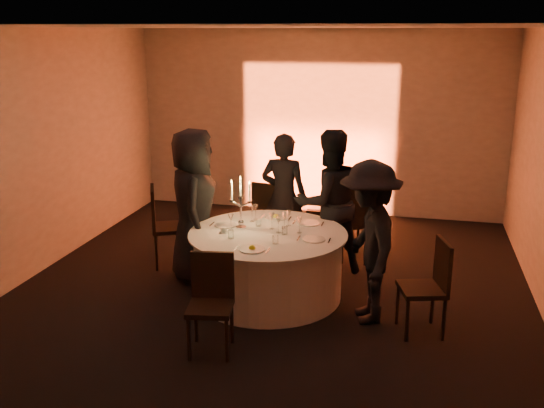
% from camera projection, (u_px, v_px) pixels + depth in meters
% --- Properties ---
extents(floor, '(7.00, 7.00, 0.00)m').
position_uv_depth(floor, '(268.00, 295.00, 7.05)').
color(floor, black).
rests_on(floor, ground).
extents(ceiling, '(7.00, 7.00, 0.00)m').
position_uv_depth(ceiling, '(267.00, 27.00, 6.21)').
color(ceiling, silver).
rests_on(ceiling, wall_back).
extents(wall_back, '(7.00, 0.00, 7.00)m').
position_uv_depth(wall_back, '(319.00, 123.00, 9.90)').
color(wall_back, '#9F9994').
rests_on(wall_back, floor).
extents(wall_front, '(7.00, 0.00, 7.00)m').
position_uv_depth(wall_front, '(118.00, 306.00, 3.36)').
color(wall_front, '#9F9994').
rests_on(wall_front, floor).
extents(wall_left, '(0.00, 7.00, 7.00)m').
position_uv_depth(wall_left, '(26.00, 157.00, 7.30)').
color(wall_left, '#9F9994').
rests_on(wall_left, floor).
extents(uplighter_fixture, '(0.25, 0.12, 0.10)m').
position_uv_depth(uplighter_fixture, '(314.00, 213.00, 10.02)').
color(uplighter_fixture, black).
rests_on(uplighter_fixture, floor).
extents(banquet_table, '(1.80, 1.80, 0.77)m').
position_uv_depth(banquet_table, '(268.00, 264.00, 6.94)').
color(banquet_table, black).
rests_on(banquet_table, floor).
extents(chair_left, '(0.61, 0.61, 1.05)m').
position_uv_depth(chair_left, '(163.00, 221.00, 7.80)').
color(chair_left, black).
rests_on(chair_left, floor).
extents(chair_back_left, '(0.51, 0.51, 0.98)m').
position_uv_depth(chair_back_left, '(270.00, 212.00, 8.36)').
color(chair_back_left, black).
rests_on(chair_back_left, floor).
extents(chair_back_right, '(0.61, 0.61, 1.02)m').
position_uv_depth(chair_back_right, '(354.00, 218.00, 7.99)').
color(chair_back_right, black).
rests_on(chair_back_right, floor).
extents(chair_right, '(0.53, 0.53, 0.98)m').
position_uv_depth(chair_right, '(430.00, 282.00, 6.04)').
color(chair_right, black).
rests_on(chair_right, floor).
extents(chair_front, '(0.48, 0.48, 0.95)m').
position_uv_depth(chair_front, '(211.00, 297.00, 5.75)').
color(chair_front, black).
rests_on(chair_front, floor).
extents(guest_left, '(0.84, 1.05, 1.87)m').
position_uv_depth(guest_left, '(194.00, 205.00, 7.29)').
color(guest_left, black).
rests_on(guest_left, floor).
extents(guest_back_left, '(0.65, 0.45, 1.70)m').
position_uv_depth(guest_back_left, '(284.00, 197.00, 7.98)').
color(guest_back_left, black).
rests_on(guest_back_left, floor).
extents(guest_back_right, '(1.12, 1.06, 1.83)m').
position_uv_depth(guest_back_right, '(328.00, 202.00, 7.50)').
color(guest_back_right, black).
rests_on(guest_back_right, floor).
extents(guest_right, '(0.91, 1.24, 1.72)m').
position_uv_depth(guest_right, '(369.00, 242.00, 6.25)').
color(guest_right, black).
rests_on(guest_right, floor).
extents(plate_left, '(0.36, 0.26, 0.01)m').
position_uv_depth(plate_left, '(226.00, 225.00, 7.07)').
color(plate_left, white).
rests_on(plate_left, banquet_table).
extents(plate_back_left, '(0.36, 0.27, 0.08)m').
position_uv_depth(plate_back_left, '(276.00, 217.00, 7.35)').
color(plate_back_left, white).
rests_on(plate_back_left, banquet_table).
extents(plate_back_right, '(0.35, 0.27, 0.01)m').
position_uv_depth(plate_back_right, '(308.00, 223.00, 7.15)').
color(plate_back_right, white).
rests_on(plate_back_right, banquet_table).
extents(plate_right, '(0.36, 0.25, 0.01)m').
position_uv_depth(plate_right, '(314.00, 239.00, 6.59)').
color(plate_right, white).
rests_on(plate_right, banquet_table).
extents(plate_front, '(0.36, 0.28, 0.08)m').
position_uv_depth(plate_front, '(252.00, 248.00, 6.29)').
color(plate_front, white).
rests_on(plate_front, banquet_table).
extents(coffee_cup, '(0.11, 0.11, 0.07)m').
position_uv_depth(coffee_cup, '(224.00, 230.00, 6.82)').
color(coffee_cup, white).
rests_on(coffee_cup, banquet_table).
extents(candelabra, '(0.26, 0.13, 0.62)m').
position_uv_depth(candelabra, '(241.00, 210.00, 6.93)').
color(candelabra, silver).
rests_on(candelabra, banquet_table).
extents(wine_glass_a, '(0.07, 0.07, 0.19)m').
position_uv_depth(wine_glass_a, '(288.00, 215.00, 7.03)').
color(wine_glass_a, silver).
rests_on(wine_glass_a, banquet_table).
extents(wine_glass_b, '(0.07, 0.07, 0.19)m').
position_uv_depth(wine_glass_b, '(284.00, 217.00, 6.93)').
color(wine_glass_b, silver).
rests_on(wine_glass_b, banquet_table).
extents(wine_glass_c, '(0.07, 0.07, 0.19)m').
position_uv_depth(wine_glass_c, '(299.00, 221.00, 6.78)').
color(wine_glass_c, silver).
rests_on(wine_glass_c, banquet_table).
extents(wine_glass_d, '(0.07, 0.07, 0.19)m').
position_uv_depth(wine_glass_d, '(252.00, 210.00, 7.19)').
color(wine_glass_d, silver).
rests_on(wine_glass_d, banquet_table).
extents(wine_glass_e, '(0.07, 0.07, 0.19)m').
position_uv_depth(wine_glass_e, '(272.00, 217.00, 6.92)').
color(wine_glass_e, silver).
rests_on(wine_glass_e, banquet_table).
extents(wine_glass_f, '(0.07, 0.07, 0.19)m').
position_uv_depth(wine_glass_f, '(279.00, 221.00, 6.79)').
color(wine_glass_f, silver).
rests_on(wine_glass_f, banquet_table).
extents(wine_glass_g, '(0.07, 0.07, 0.19)m').
position_uv_depth(wine_glass_g, '(231.00, 219.00, 6.88)').
color(wine_glass_g, silver).
rests_on(wine_glass_g, banquet_table).
extents(wine_glass_h, '(0.07, 0.07, 0.19)m').
position_uv_depth(wine_glass_h, '(256.00, 209.00, 7.25)').
color(wine_glass_h, silver).
rests_on(wine_glass_h, banquet_table).
extents(tumbler_a, '(0.07, 0.07, 0.09)m').
position_uv_depth(tumbler_a, '(275.00, 240.00, 6.47)').
color(tumbler_a, silver).
rests_on(tumbler_a, banquet_table).
extents(tumbler_b, '(0.07, 0.07, 0.09)m').
position_uv_depth(tumbler_b, '(258.00, 222.00, 7.05)').
color(tumbler_b, silver).
rests_on(tumbler_b, banquet_table).
extents(tumbler_c, '(0.07, 0.07, 0.09)m').
position_uv_depth(tumbler_c, '(231.00, 234.00, 6.63)').
color(tumbler_c, silver).
rests_on(tumbler_c, banquet_table).
extents(tumbler_d, '(0.07, 0.07, 0.09)m').
position_uv_depth(tumbler_d, '(285.00, 230.00, 6.76)').
color(tumbler_d, silver).
rests_on(tumbler_d, banquet_table).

